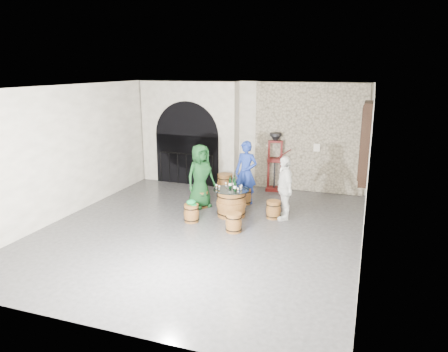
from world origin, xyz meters
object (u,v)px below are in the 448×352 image
(barrel_stool_near_right, at_px, (234,223))
(barrel_stool_right, at_px, (274,210))
(barrel_stool_near_left, at_px, (191,213))
(wine_bottle_right, at_px, (234,183))
(person_green, at_px, (200,176))
(person_white, at_px, (284,188))
(wine_bottle_left, at_px, (230,183))
(side_barrel, at_px, (225,184))
(barrel_table, at_px, (231,203))
(barrel_stool_far, at_px, (245,196))
(wine_bottle_center, at_px, (235,186))
(corking_press, at_px, (275,157))
(barrel_stool_left, at_px, (202,199))
(person_blue, at_px, (246,172))

(barrel_stool_near_right, bearing_deg, barrel_stool_right, 61.08)
(barrel_stool_near_left, distance_m, wine_bottle_right, 1.32)
(person_green, xyz_separation_m, wine_bottle_right, (1.01, -0.25, -0.02))
(person_white, bearing_deg, barrel_stool_near_left, -93.24)
(barrel_stool_right, relative_size, wine_bottle_left, 1.35)
(barrel_stool_right, relative_size, wine_bottle_right, 1.35)
(barrel_stool_near_left, xyz_separation_m, person_green, (-0.22, 1.12, 0.62))
(side_barrel, bearing_deg, barrel_stool_near_right, -66.99)
(barrel_stool_near_right, bearing_deg, barrel_table, 111.26)
(barrel_stool_far, height_order, side_barrel, side_barrel)
(wine_bottle_center, height_order, corking_press, corking_press)
(barrel_stool_left, distance_m, barrel_stool_near_right, 1.93)
(barrel_table, height_order, wine_bottle_right, wine_bottle_right)
(barrel_stool_left, height_order, barrel_stool_near_left, same)
(wine_bottle_left, distance_m, wine_bottle_right, 0.11)
(person_white, xyz_separation_m, wine_bottle_right, (-1.25, -0.07, 0.04))
(barrel_stool_near_right, xyz_separation_m, side_barrel, (-1.13, 2.66, 0.09))
(person_white, bearing_deg, barrel_stool_near_right, -64.17)
(person_green, distance_m, wine_bottle_center, 1.23)
(wine_bottle_center, bearing_deg, person_white, 16.91)
(person_green, bearing_deg, corking_press, -2.34)
(barrel_stool_right, distance_m, wine_bottle_right, 1.18)
(barrel_stool_far, xyz_separation_m, person_green, (-1.03, -0.63, 0.62))
(barrel_stool_left, distance_m, wine_bottle_center, 1.35)
(barrel_stool_far, xyz_separation_m, barrel_stool_near_right, (0.34, -2.02, 0.00))
(barrel_stool_near_right, height_order, wine_bottle_left, wine_bottle_left)
(wine_bottle_center, relative_size, wine_bottle_right, 1.00)
(person_blue, bearing_deg, wine_bottle_left, -87.22)
(barrel_stool_near_right, relative_size, person_blue, 0.26)
(barrel_stool_left, bearing_deg, person_white, -4.19)
(person_white, bearing_deg, side_barrel, -153.68)
(barrel_stool_right, bearing_deg, barrel_table, -169.10)
(barrel_stool_far, height_order, barrel_stool_near_left, same)
(person_white, bearing_deg, barrel_stool_right, -107.19)
(barrel_stool_far, distance_m, corking_press, 1.78)
(barrel_stool_near_left, bearing_deg, barrel_stool_right, 26.53)
(barrel_table, relative_size, person_green, 0.53)
(barrel_stool_near_right, xyz_separation_m, barrel_stool_near_left, (-1.15, 0.27, 0.00))
(wine_bottle_center, height_order, side_barrel, wine_bottle_center)
(barrel_stool_near_right, xyz_separation_m, wine_bottle_left, (-0.44, 1.07, 0.60))
(side_barrel, xyz_separation_m, corking_press, (1.26, 0.88, 0.71))
(barrel_stool_near_left, xyz_separation_m, person_blue, (0.82, 1.83, 0.64))
(barrel_stool_right, bearing_deg, side_barrel, 140.02)
(person_green, height_order, wine_bottle_right, person_green)
(barrel_stool_left, bearing_deg, person_green, 157.06)
(barrel_stool_near_right, distance_m, barrel_stool_near_left, 1.19)
(barrel_stool_right, xyz_separation_m, side_barrel, (-1.78, 1.49, 0.09))
(barrel_stool_far, distance_m, barrel_stool_right, 1.30)
(person_blue, xyz_separation_m, side_barrel, (-0.80, 0.56, -0.55))
(barrel_stool_near_right, relative_size, barrel_stool_near_left, 1.00)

